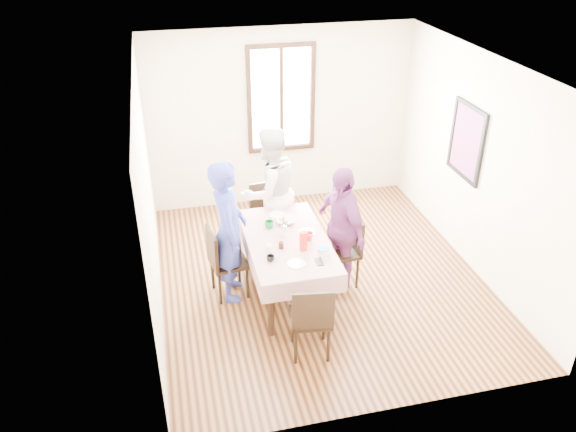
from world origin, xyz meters
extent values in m
plane|color=black|center=(0.00, 0.00, 0.00)|extent=(4.50, 4.50, 0.00)
plane|color=beige|center=(0.00, 2.25, 1.35)|extent=(4.00, 0.00, 4.00)
plane|color=beige|center=(2.00, 0.00, 1.35)|extent=(0.00, 4.50, 4.50)
cube|color=black|center=(0.00, 2.23, 1.65)|extent=(1.02, 0.06, 1.62)
cube|color=white|center=(0.00, 2.24, 1.65)|extent=(0.90, 0.02, 1.50)
cube|color=red|center=(1.98, 0.30, 1.55)|extent=(0.04, 0.76, 0.96)
cube|color=black|center=(-0.49, -0.23, 0.38)|extent=(0.82, 1.56, 0.75)
cube|color=#520915|center=(-0.49, -0.23, 0.76)|extent=(0.94, 1.68, 0.01)
cube|color=black|center=(-1.16, -0.09, 0.46)|extent=(0.48, 0.48, 0.91)
cube|color=black|center=(0.19, -0.18, 0.46)|extent=(0.45, 0.45, 0.91)
cube|color=black|center=(-0.49, 0.84, 0.46)|extent=(0.47, 0.47, 0.91)
cube|color=black|center=(-0.49, -1.30, 0.46)|extent=(0.48, 0.48, 0.91)
imported|color=#303A9C|center=(-1.15, -0.09, 0.88)|extent=(0.47, 0.67, 1.75)
imported|color=silver|center=(-0.49, 0.82, 0.88)|extent=(1.05, 0.95, 1.76)
imported|color=#71316F|center=(0.18, -0.18, 0.79)|extent=(0.60, 1.00, 1.59)
imported|color=black|center=(-0.76, -0.64, 0.80)|extent=(0.10, 0.10, 0.07)
imported|color=red|center=(-0.24, -0.31, 0.81)|extent=(0.14, 0.14, 0.10)
imported|color=#0C7226|center=(-0.63, 0.08, 0.81)|extent=(0.12, 0.12, 0.09)
imported|color=white|center=(-0.42, 0.14, 0.79)|extent=(0.27, 0.27, 0.06)
cube|color=red|center=(-0.36, -0.50, 0.88)|extent=(0.07, 0.07, 0.23)
cylinder|color=white|center=(-0.16, -0.63, 0.79)|extent=(0.13, 0.13, 0.06)
cylinder|color=black|center=(-0.60, -0.41, 0.80)|extent=(0.06, 0.06, 0.08)
cylinder|color=silver|center=(-0.75, -0.45, 0.81)|extent=(0.07, 0.07, 0.10)
cube|color=black|center=(-0.25, -0.78, 0.77)|extent=(0.08, 0.16, 0.01)
cylinder|color=silver|center=(-0.51, -0.15, 0.83)|extent=(0.07, 0.07, 0.14)
cylinder|color=white|center=(-0.22, -0.15, 0.77)|extent=(0.20, 0.20, 0.01)
cylinder|color=white|center=(-0.48, 0.35, 0.77)|extent=(0.20, 0.20, 0.01)
cylinder|color=white|center=(-0.50, -0.76, 0.77)|extent=(0.20, 0.20, 0.01)
cylinder|color=blue|center=(-0.16, -0.63, 0.83)|extent=(0.12, 0.12, 0.01)
camera|label=1|loc=(-1.77, -5.75, 4.25)|focal=35.54mm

